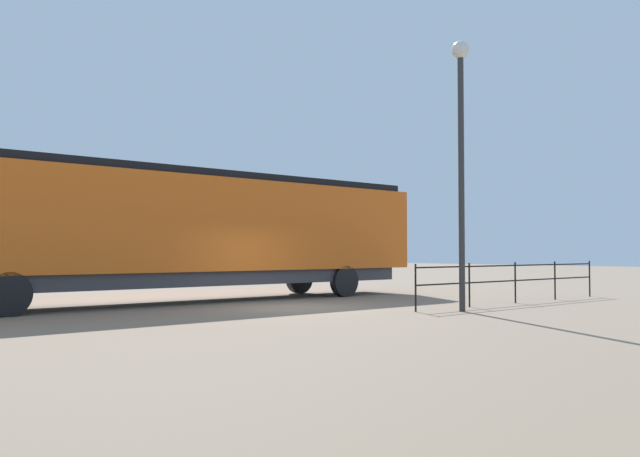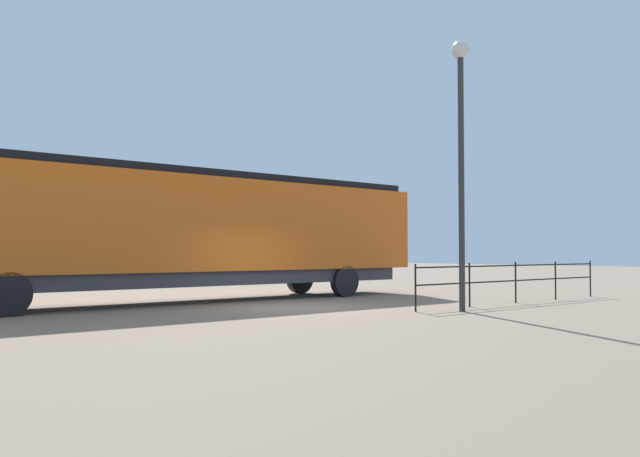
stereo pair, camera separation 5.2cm
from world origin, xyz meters
TOP-DOWN VIEW (x-y plane):
  - ground_plane at (0.00, 0.00)m, footprint 120.00×120.00m
  - locomotive at (-3.71, -0.82)m, footprint 2.86×17.45m
  - lamp_post at (3.90, 2.72)m, footprint 0.48×0.48m
  - platform_fence at (3.15, 6.34)m, footprint 0.05×9.31m

SIDE VIEW (x-z plane):
  - ground_plane at x=0.00m, z-range 0.00..0.00m
  - platform_fence at x=3.15m, z-range 0.19..1.46m
  - locomotive at x=-3.71m, z-range 0.26..4.38m
  - lamp_post at x=3.90m, z-range 1.19..8.48m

